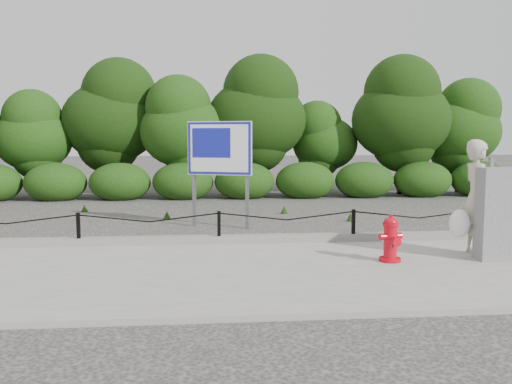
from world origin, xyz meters
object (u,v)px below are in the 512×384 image
Objects in this scene: fire_hydrant at (391,239)px; pedestrian at (476,199)px; advertising_sign at (219,153)px; utility_cabinet at (496,214)px.

pedestrian is (1.54, 0.36, 0.58)m from fire_hydrant.
fire_hydrant is at bearing -36.35° from advertising_sign.
advertising_sign reaches higher than utility_cabinet.
fire_hydrant is at bearing 178.23° from utility_cabinet.
pedestrian is 0.45m from utility_cabinet.
advertising_sign is at bearing 56.84° from pedestrian.
pedestrian is 1.18× the size of utility_cabinet.
advertising_sign is (-4.27, 3.84, 0.85)m from utility_cabinet.
utility_cabinet is at bearing -152.91° from pedestrian.
fire_hydrant is 0.45× the size of utility_cabinet.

